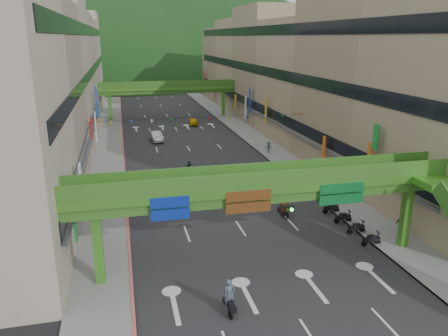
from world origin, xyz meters
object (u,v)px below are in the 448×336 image
Objects in this scene: scooter_rider_near at (230,298)px; pedestrian_red at (293,168)px; overpass_near at (282,196)px; car_silver at (156,136)px; car_yellow at (193,122)px; scooter_rider_mid at (285,205)px.

pedestrian_red is (13.51, 23.84, -0.18)m from scooter_rider_near.
overpass_near is 16.84× the size of pedestrian_red.
pedestrian_red reaches higher than car_silver.
overpass_near is 51.64m from car_yellow.
pedestrian_red is at bearing 65.51° from overpass_near.
scooter_rider_near reaches higher than pedestrian_red.
overpass_near is 21.83m from pedestrian_red.
scooter_rider_near is 0.47× the size of car_silver.
scooter_rider_mid is 43.16m from car_yellow.
scooter_rider_near is 15.01m from scooter_rider_mid.
scooter_rider_near is (-4.64, -4.38, -4.19)m from overpass_near.
overpass_near is at bearing 43.35° from scooter_rider_near.
scooter_rider_mid is at bearing -81.45° from car_silver.
pedestrian_red is (13.88, -20.68, 0.08)m from car_silver.
overpass_near is 13.78× the size of scooter_rider_mid.
scooter_rider_near is 27.40m from pedestrian_red.
scooter_rider_mid is at bearing 57.12° from scooter_rider_near.
car_yellow is at bearing 91.21° from scooter_rider_mid.
overpass_near reaches higher than pedestrian_red.
scooter_rider_mid is 0.56× the size of car_yellow.
car_silver is at bearing 104.94° from scooter_rider_mid.
car_yellow is (7.23, 55.75, -0.40)m from scooter_rider_near.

